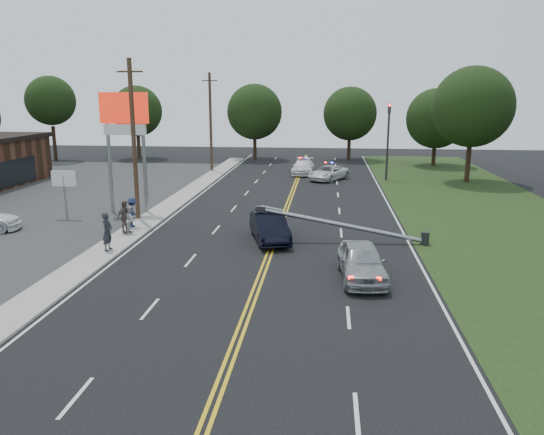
# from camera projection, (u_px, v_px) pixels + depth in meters

# --- Properties ---
(ground) EXTENTS (120.00, 120.00, 0.00)m
(ground) POSITION_uv_depth(u_px,v_px,m) (255.00, 293.00, 21.47)
(ground) COLOR black
(ground) RESTS_ON ground
(sidewalk) EXTENTS (1.80, 70.00, 0.12)m
(sidewalk) POSITION_uv_depth(u_px,v_px,m) (140.00, 227.00, 32.00)
(sidewalk) COLOR #A09B91
(sidewalk) RESTS_ON ground
(grass_verge) EXTENTS (12.00, 80.00, 0.01)m
(grass_verge) POSITION_uv_depth(u_px,v_px,m) (517.00, 238.00, 29.77)
(grass_verge) COLOR black
(grass_verge) RESTS_ON ground
(centerline_yellow) EXTENTS (0.36, 80.00, 0.00)m
(centerline_yellow) POSITION_uv_depth(u_px,v_px,m) (278.00, 231.00, 31.15)
(centerline_yellow) COLOR gold
(centerline_yellow) RESTS_ON ground
(pylon_sign) EXTENTS (3.20, 0.35, 8.00)m
(pylon_sign) POSITION_uv_depth(u_px,v_px,m) (125.00, 123.00, 34.74)
(pylon_sign) COLOR gray
(pylon_sign) RESTS_ON ground
(small_sign) EXTENTS (1.60, 0.14, 3.10)m
(small_sign) POSITION_uv_depth(u_px,v_px,m) (64.00, 183.00, 33.99)
(small_sign) COLOR gray
(small_sign) RESTS_ON ground
(traffic_signal) EXTENTS (0.28, 0.41, 7.05)m
(traffic_signal) POSITION_uv_depth(u_px,v_px,m) (388.00, 135.00, 48.71)
(traffic_signal) COLOR #2D2D30
(traffic_signal) RESTS_ON ground
(fallen_streetlight) EXTENTS (9.36, 0.44, 1.91)m
(fallen_streetlight) POSITION_uv_depth(u_px,v_px,m) (352.00, 226.00, 28.58)
(fallen_streetlight) COLOR #2D2D30
(fallen_streetlight) RESTS_ON ground
(utility_pole_mid) EXTENTS (1.60, 0.28, 10.00)m
(utility_pole_mid) POSITION_uv_depth(u_px,v_px,m) (134.00, 140.00, 32.87)
(utility_pole_mid) COLOR #382619
(utility_pole_mid) RESTS_ON ground
(utility_pole_far) EXTENTS (1.60, 0.28, 10.00)m
(utility_pole_far) POSITION_uv_depth(u_px,v_px,m) (211.00, 122.00, 54.18)
(utility_pole_far) COLOR #382619
(utility_pole_far) RESTS_ON ground
(tree_4) EXTENTS (5.76, 5.76, 10.00)m
(tree_4) POSITION_uv_depth(u_px,v_px,m) (51.00, 101.00, 62.54)
(tree_4) COLOR black
(tree_4) RESTS_ON ground
(tree_5) EXTENTS (6.17, 6.17, 8.92)m
(tree_5) POSITION_uv_depth(u_px,v_px,m) (137.00, 111.00, 65.10)
(tree_5) COLOR black
(tree_5) RESTS_ON ground
(tree_6) EXTENTS (6.70, 6.70, 9.11)m
(tree_6) POSITION_uv_depth(u_px,v_px,m) (255.00, 112.00, 64.46)
(tree_6) COLOR black
(tree_6) RESTS_ON ground
(tree_7) EXTENTS (6.43, 6.43, 8.78)m
(tree_7) POSITION_uv_depth(u_px,v_px,m) (350.00, 114.00, 63.97)
(tree_7) COLOR black
(tree_7) RESTS_ON ground
(tree_8) EXTENTS (6.63, 6.63, 8.55)m
(tree_8) POSITION_uv_depth(u_px,v_px,m) (436.00, 119.00, 58.68)
(tree_8) COLOR black
(tree_8) RESTS_ON ground
(tree_9) EXTENTS (7.16, 7.16, 10.34)m
(tree_9) POSITION_uv_depth(u_px,v_px,m) (473.00, 107.00, 47.09)
(tree_9) COLOR black
(tree_9) RESTS_ON ground
(crashed_sedan) EXTENTS (2.87, 4.94, 1.54)m
(crashed_sedan) POSITION_uv_depth(u_px,v_px,m) (270.00, 227.00, 29.02)
(crashed_sedan) COLOR black
(crashed_sedan) RESTS_ON ground
(waiting_sedan) EXTENTS (2.22, 4.79, 1.59)m
(waiting_sedan) POSITION_uv_depth(u_px,v_px,m) (362.00, 261.00, 23.00)
(waiting_sedan) COLOR #9FA2A6
(waiting_sedan) RESTS_ON ground
(emergency_a) EXTENTS (4.25, 5.25, 1.33)m
(emergency_a) POSITION_uv_depth(u_px,v_px,m) (328.00, 173.00, 49.65)
(emergency_a) COLOR silver
(emergency_a) RESTS_ON ground
(emergency_b) EXTENTS (2.21, 5.08, 1.46)m
(emergency_b) POSITION_uv_depth(u_px,v_px,m) (303.00, 167.00, 53.26)
(emergency_b) COLOR white
(emergency_b) RESTS_ON ground
(bystander_a) EXTENTS (0.51, 0.74, 1.97)m
(bystander_a) POSITION_uv_depth(u_px,v_px,m) (107.00, 231.00, 26.78)
(bystander_a) COLOR #27272F
(bystander_a) RESTS_ON sidewalk
(bystander_b) EXTENTS (0.68, 0.84, 1.59)m
(bystander_b) POSITION_uv_depth(u_px,v_px,m) (131.00, 219.00, 30.18)
(bystander_b) COLOR #AFAFB4
(bystander_b) RESTS_ON sidewalk
(bystander_c) EXTENTS (0.88, 1.26, 1.77)m
(bystander_c) POSITION_uv_depth(u_px,v_px,m) (133.00, 212.00, 31.54)
(bystander_c) COLOR #1B2643
(bystander_c) RESTS_ON sidewalk
(bystander_d) EXTENTS (0.82, 1.20, 1.89)m
(bystander_d) POSITION_uv_depth(u_px,v_px,m) (125.00, 217.00, 30.14)
(bystander_d) COLOR #5A4C48
(bystander_d) RESTS_ON sidewalk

